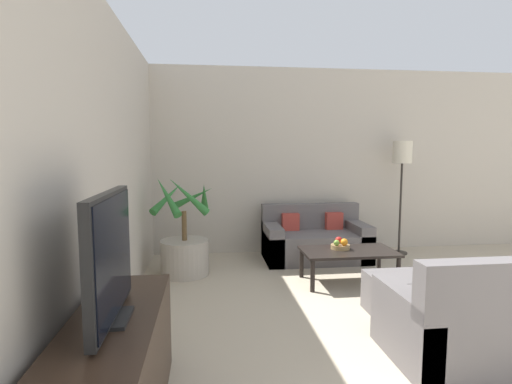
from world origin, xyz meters
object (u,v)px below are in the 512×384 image
(television, at_px, (110,258))
(potted_palm, at_px, (185,247))
(sofa_loveseat, at_px, (315,241))
(coffee_table, at_px, (348,254))
(ottoman, at_px, (400,295))
(orange_fruit, at_px, (344,242))
(armchair, at_px, (455,324))
(tv_console, at_px, (114,380))
(floor_lamp, at_px, (402,161))
(fruit_bowl, at_px, (340,247))
(apple_red, at_px, (339,240))
(apple_green, at_px, (337,243))

(television, xyz_separation_m, potted_palm, (0.22, 2.77, -0.64))
(television, height_order, sofa_loveseat, television)
(coffee_table, height_order, ottoman, coffee_table)
(sofa_loveseat, bearing_deg, orange_fruit, -85.99)
(coffee_table, distance_m, armchair, 1.74)
(television, height_order, orange_fruit, television)
(tv_console, distance_m, orange_fruit, 3.05)
(floor_lamp, distance_m, orange_fruit, 1.89)
(sofa_loveseat, bearing_deg, potted_palm, -165.04)
(sofa_loveseat, xyz_separation_m, orange_fruit, (0.07, -0.99, 0.21))
(potted_palm, height_order, fruit_bowl, potted_palm)
(tv_console, height_order, television, television)
(apple_red, height_order, armchair, armchair)
(armchair, bearing_deg, sofa_loveseat, 95.83)
(coffee_table, height_order, orange_fruit, orange_fruit)
(tv_console, bearing_deg, potted_palm, 85.45)
(sofa_loveseat, height_order, apple_green, sofa_loveseat)
(orange_fruit, distance_m, ottoman, 0.99)
(orange_fruit, xyz_separation_m, ottoman, (0.21, -0.93, -0.29))
(sofa_loveseat, height_order, fruit_bowl, sofa_loveseat)
(tv_console, height_order, potted_palm, potted_palm)
(orange_fruit, bearing_deg, ottoman, -77.09)
(potted_palm, bearing_deg, orange_fruit, -15.81)
(coffee_table, height_order, armchair, armchair)
(potted_palm, bearing_deg, armchair, -48.08)
(tv_console, height_order, apple_red, tv_console)
(sofa_loveseat, relative_size, apple_red, 17.84)
(fruit_bowl, distance_m, armchair, 1.83)
(television, xyz_separation_m, ottoman, (2.26, 1.33, -0.79))
(fruit_bowl, relative_size, orange_fruit, 2.64)
(sofa_loveseat, height_order, armchair, armchair)
(apple_red, bearing_deg, apple_green, -119.79)
(potted_palm, bearing_deg, floor_lamp, 10.99)
(coffee_table, bearing_deg, orange_fruit, 159.22)
(orange_fruit, distance_m, armchair, 1.78)
(floor_lamp, relative_size, ottoman, 2.88)
(ottoman, bearing_deg, sofa_loveseat, 98.37)
(sofa_loveseat, bearing_deg, fruit_bowl, -87.41)
(television, height_order, ottoman, television)
(potted_palm, xyz_separation_m, floor_lamp, (3.06, 0.59, 1.02))
(orange_fruit, bearing_deg, apple_green, 170.04)
(potted_palm, relative_size, fruit_bowl, 5.62)
(television, distance_m, apple_red, 3.16)
(orange_fruit, height_order, armchair, armchair)
(tv_console, xyz_separation_m, ottoman, (2.26, 1.33, -0.14))
(television, height_order, apple_green, television)
(apple_green, bearing_deg, floor_lamp, 39.75)
(television, distance_m, sofa_loveseat, 3.87)
(potted_palm, bearing_deg, apple_green, -16.09)
(floor_lamp, xyz_separation_m, orange_fruit, (-1.23, -1.11, -0.89))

